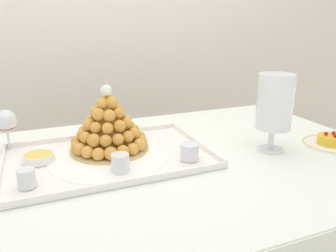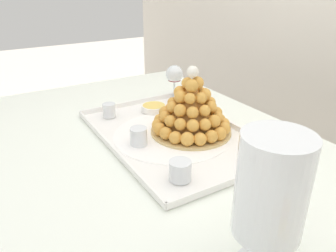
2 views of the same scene
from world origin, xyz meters
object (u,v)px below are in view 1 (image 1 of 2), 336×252
Objects in this scene: fruit_tart_plate at (330,142)px; croquembouche at (109,126)px; macaron_goblet at (275,103)px; serving_tray at (109,157)px; creme_brulee_ramekin at (39,157)px; dessert_cup_centre at (190,152)px; dessert_cup_left at (27,179)px; dessert_cup_mid_left at (120,164)px; wine_glass at (6,122)px.

croquembouche is at bearing 161.94° from fruit_tart_plate.
macaron_goblet reaches higher than fruit_tart_plate.
creme_brulee_ramekin reaches higher than serving_tray.
macaron_goblet is (0.31, -0.02, 0.14)m from dessert_cup_centre.
dessert_cup_mid_left reaches higher than dessert_cup_left.
serving_tray is 12.71× the size of dessert_cup_left.
dessert_cup_centre is at bearing 173.25° from fruit_tart_plate.
serving_tray is 0.27m from dessert_cup_centre.
dessert_cup_centre is (0.24, -0.12, 0.03)m from serving_tray.
dessert_cup_mid_left is (-0.01, -0.19, -0.06)m from croquembouche.
croquembouche reaches higher than dessert_cup_centre.
dessert_cup_centre is at bearing -39.97° from croquembouche.
fruit_tart_plate is at bearing -10.42° from macaron_goblet.
croquembouche is at bearing 86.99° from dessert_cup_mid_left.
macaron_goblet is 1.81× the size of wine_glass.
croquembouche is (0.02, 0.07, 0.09)m from serving_tray.
fruit_tart_plate is at bearing -13.24° from creme_brulee_ramekin.
fruit_tart_plate is (1.01, -0.24, -0.01)m from creme_brulee_ramekin.
wine_glass is at bearing 158.12° from macaron_goblet.
dessert_cup_left is at bearing 179.12° from dessert_cup_mid_left.
creme_brulee_ramekin is (-0.23, 0.18, -0.01)m from dessert_cup_mid_left.
dessert_cup_left is 0.18m from creme_brulee_ramekin.
dessert_cup_mid_left is at bearing 175.65° from fruit_tart_plate.
serving_tray is 0.59m from macaron_goblet.
macaron_goblet is (0.54, -0.02, 0.14)m from dessert_cup_mid_left.
macaron_goblet is at bearing -21.88° from wine_glass.
croquembouche is 0.82m from fruit_tart_plate.
macaron_goblet is (0.81, -0.02, 0.14)m from dessert_cup_left.
macaron_goblet is (0.55, -0.14, 0.17)m from serving_tray.
dessert_cup_centre is 0.56m from fruit_tart_plate.
croquembouche is 1.82× the size of wine_glass.
dessert_cup_left reaches higher than serving_tray.
serving_tray is 0.13m from dessert_cup_mid_left.
creme_brulee_ramekin is (-0.24, -0.01, -0.07)m from croquembouche.
wine_glass reaches higher than dessert_cup_mid_left.
serving_tray is 2.40× the size of croquembouche.
macaron_goblet is at bearing -21.31° from croquembouche.
dessert_cup_left is at bearing -79.78° from wine_glass.
serving_tray is at bearing 165.49° from macaron_goblet.
wine_glass is (-0.32, 0.33, 0.07)m from dessert_cup_mid_left.
creme_brulee_ramekin is 0.36× the size of macaron_goblet.
croquembouche is 5.29× the size of dessert_cup_left.
dessert_cup_mid_left is (0.26, -0.00, 0.00)m from dessert_cup_left.
fruit_tart_plate is (0.77, -0.25, -0.08)m from croquembouche.
croquembouche is 1.01× the size of macaron_goblet.
wine_glass is at bearing 160.49° from fruit_tart_plate.
serving_tray is 11.05× the size of dessert_cup_centre.
croquembouche reaches higher than fruit_tart_plate.
dessert_cup_centre is 0.22× the size of macaron_goblet.
wine_glass is at bearing 100.22° from dessert_cup_left.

